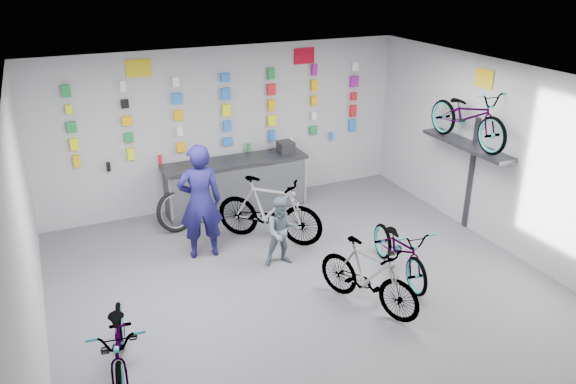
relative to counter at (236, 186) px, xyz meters
name	(u,v)px	position (x,y,z in m)	size (l,w,h in m)	color
floor	(322,307)	(0.00, -3.54, -0.49)	(8.00, 8.00, 0.00)	#504F54
ceiling	(328,92)	(0.00, -3.54, 2.51)	(8.00, 8.00, 0.00)	white
wall_back	(226,127)	(0.00, 0.46, 1.01)	(7.00, 7.00, 0.00)	#B0B0B3
wall_left	(27,265)	(-3.50, -3.54, 1.01)	(8.00, 8.00, 0.00)	#B0B0B3
wall_right	(530,169)	(3.50, -3.54, 1.01)	(8.00, 8.00, 0.00)	#B0B0B3
counter	(236,186)	(0.00, 0.00, 0.00)	(2.70, 0.66, 1.00)	black
merch_wall	(231,113)	(0.09, 0.39, 1.30)	(5.56, 0.08, 1.56)	#FBB007
wall_bracket	(467,149)	(3.33, -2.34, 0.98)	(0.39, 1.90, 2.00)	#333338
sign_left	(139,68)	(-1.50, 0.44, 2.23)	(0.42, 0.02, 0.30)	yellow
sign_right	(304,56)	(1.60, 0.44, 2.23)	(0.42, 0.02, 0.30)	#B5091F
sign_side	(484,78)	(3.48, -2.34, 2.16)	(0.02, 0.40, 0.30)	yellow
bike_left	(120,343)	(-2.72, -3.81, -0.04)	(0.60, 1.71, 0.90)	gray
bike_center	(368,276)	(0.57, -3.77, 0.00)	(0.46, 1.61, 0.97)	gray
bike_right	(400,249)	(1.45, -3.24, -0.05)	(0.58, 1.68, 0.88)	gray
bike_service	(269,210)	(0.09, -1.41, 0.08)	(0.53, 1.87, 1.13)	gray
bike_wall	(468,116)	(3.25, -2.34, 1.57)	(0.63, 1.80, 0.95)	gray
clerk	(200,202)	(-1.08, -1.45, 0.45)	(0.68, 0.45, 1.88)	#16134E
customer	(282,231)	(-0.03, -2.22, 0.08)	(0.55, 0.43, 1.12)	slate
spare_wheel	(176,211)	(-1.25, -0.37, -0.14)	(0.79, 0.50, 0.72)	black
register	(286,147)	(1.02, 0.01, 0.62)	(0.28, 0.30, 0.22)	black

